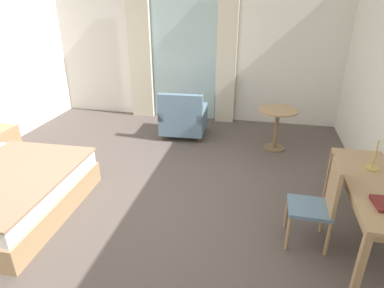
# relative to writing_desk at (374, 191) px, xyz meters

# --- Properties ---
(ground) EXTENTS (6.49, 7.36, 0.10)m
(ground) POSITION_rel_writing_desk_xyz_m (-2.57, 0.22, -0.71)
(ground) COLOR #564C47
(wall_back) EXTENTS (6.09, 0.12, 2.88)m
(wall_back) POSITION_rel_writing_desk_xyz_m (-2.57, 3.64, 0.78)
(wall_back) COLOR silver
(wall_back) RESTS_ON ground
(balcony_glass_door) EXTENTS (1.34, 0.02, 2.54)m
(balcony_glass_door) POSITION_rel_writing_desk_xyz_m (-2.76, 3.56, 0.61)
(balcony_glass_door) COLOR silver
(balcony_glass_door) RESTS_ON ground
(curtain_panel_left) EXTENTS (0.46, 0.10, 2.71)m
(curtain_panel_left) POSITION_rel_writing_desk_xyz_m (-3.65, 3.46, 0.70)
(curtain_panel_left) COLOR beige
(curtain_panel_left) RESTS_ON ground
(curtain_panel_right) EXTENTS (0.38, 0.10, 2.71)m
(curtain_panel_right) POSITION_rel_writing_desk_xyz_m (-1.87, 3.46, 0.70)
(curtain_panel_right) COLOR beige
(curtain_panel_right) RESTS_ON ground
(writing_desk) EXTENTS (0.55, 1.57, 0.75)m
(writing_desk) POSITION_rel_writing_desk_xyz_m (0.00, 0.00, 0.00)
(writing_desk) COLOR tan
(writing_desk) RESTS_ON ground
(desk_chair) EXTENTS (0.43, 0.41, 0.94)m
(desk_chair) POSITION_rel_writing_desk_xyz_m (-0.49, -0.05, -0.15)
(desk_chair) COLOR slate
(desk_chair) RESTS_ON ground
(armchair_by_window) EXTENTS (0.83, 0.83, 0.88)m
(armchair_by_window) POSITION_rel_writing_desk_xyz_m (-2.52, 2.50, -0.32)
(armchair_by_window) COLOR slate
(armchair_by_window) RESTS_ON ground
(round_cafe_table) EXTENTS (0.66, 0.66, 0.71)m
(round_cafe_table) POSITION_rel_writing_desk_xyz_m (-0.85, 2.28, -0.14)
(round_cafe_table) COLOR tan
(round_cafe_table) RESTS_ON ground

